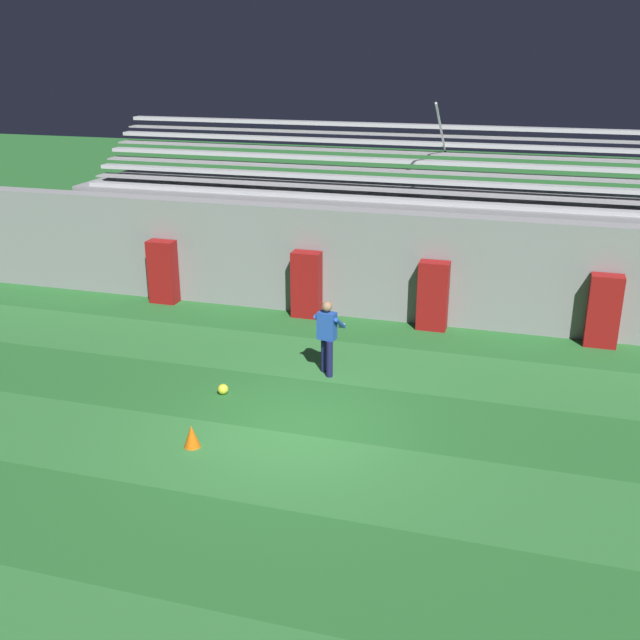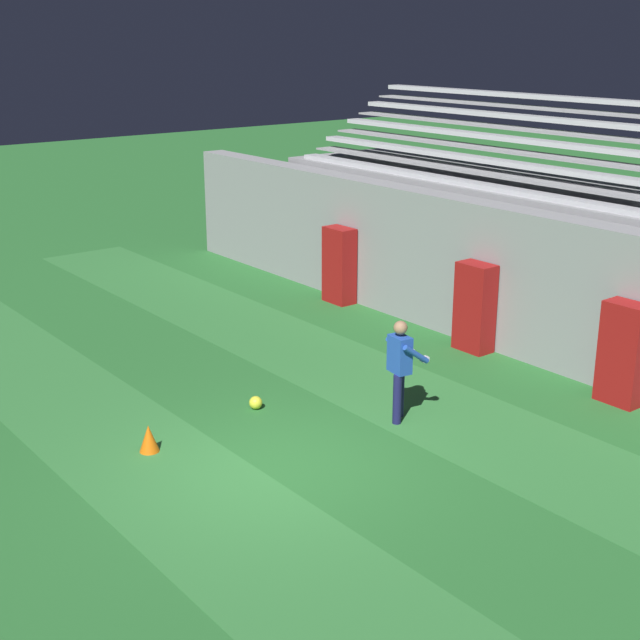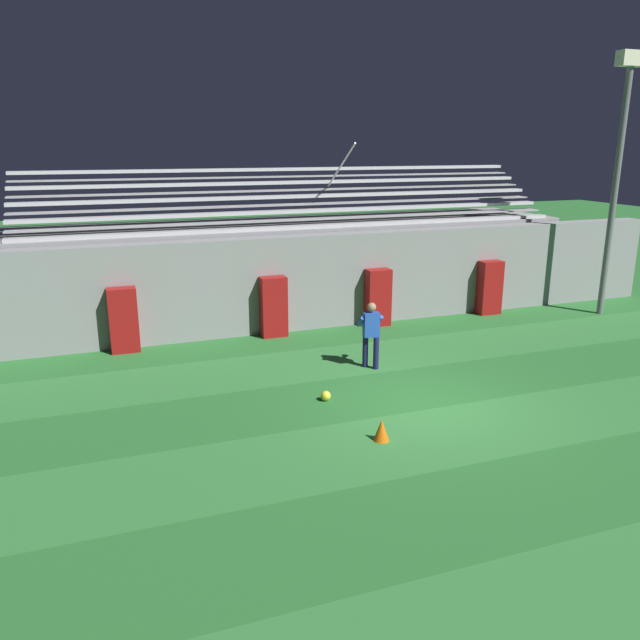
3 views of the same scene
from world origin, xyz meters
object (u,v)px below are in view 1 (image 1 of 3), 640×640
object	(u,v)px
padding_pillar_far_left	(163,272)
traffic_cone	(192,436)
padding_pillar_gate_right	(433,296)
goalkeeper	(327,333)
padding_pillar_far_right	(604,311)
padding_pillar_gate_left	(307,285)
soccer_ball	(223,389)

from	to	relation	value
padding_pillar_far_left	traffic_cone	bearing A→B (deg)	-59.41
padding_pillar_gate_right	goalkeeper	world-z (taller)	padding_pillar_gate_right
padding_pillar_gate_right	padding_pillar_far_right	distance (m)	4.00
padding_pillar_gate_right	traffic_cone	size ratio (longest dim) A/B	4.15
padding_pillar_far_right	traffic_cone	world-z (taller)	padding_pillar_far_right
padding_pillar_gate_left	goalkeeper	world-z (taller)	padding_pillar_gate_left
padding_pillar_far_left	padding_pillar_gate_right	bearing A→B (deg)	0.00
padding_pillar_gate_left	traffic_cone	size ratio (longest dim) A/B	4.15
padding_pillar_gate_left	goalkeeper	size ratio (longest dim) A/B	1.04
padding_pillar_gate_right	goalkeeper	size ratio (longest dim) A/B	1.04
padding_pillar_far_left	traffic_cone	size ratio (longest dim) A/B	4.15
padding_pillar_gate_left	soccer_ball	distance (m)	5.03
soccer_ball	padding_pillar_gate_left	bearing A→B (deg)	87.05
padding_pillar_far_left	soccer_ball	size ratio (longest dim) A/B	7.93
padding_pillar_far_left	padding_pillar_far_right	distance (m)	11.42
padding_pillar_far_right	goalkeeper	size ratio (longest dim) A/B	1.04
padding_pillar_gate_right	padding_pillar_far_left	world-z (taller)	same
padding_pillar_far_left	traffic_cone	world-z (taller)	padding_pillar_far_left
padding_pillar_gate_right	traffic_cone	xyz separation A→B (m)	(-3.23, -7.09, -0.66)
padding_pillar_far_right	traffic_cone	distance (m)	10.15
goalkeeper	padding_pillar_gate_left	bearing A→B (deg)	114.10
traffic_cone	soccer_ball	bearing A→B (deg)	98.50
padding_pillar_gate_left	soccer_ball	world-z (taller)	padding_pillar_gate_left
goalkeeper	soccer_ball	world-z (taller)	goalkeeper
padding_pillar_gate_left	padding_pillar_far_right	xyz separation A→B (m)	(7.30, 0.00, 0.00)
soccer_ball	goalkeeper	bearing A→B (deg)	41.67
padding_pillar_far_left	traffic_cone	xyz separation A→B (m)	(4.19, -7.09, -0.66)
goalkeeper	traffic_cone	size ratio (longest dim) A/B	3.98
padding_pillar_gate_right	padding_pillar_far_right	world-z (taller)	same
padding_pillar_gate_right	soccer_ball	bearing A→B (deg)	-125.56
traffic_cone	padding_pillar_far_right	bearing A→B (deg)	44.43
traffic_cone	padding_pillar_gate_right	bearing A→B (deg)	65.51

